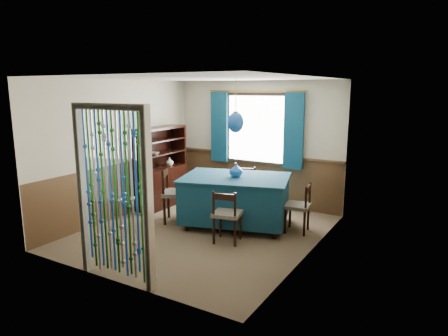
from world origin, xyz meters
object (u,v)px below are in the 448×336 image
Objects in this scene: pendant_lamp at (236,122)px; vase_sideboard at (169,161)px; sideboard at (161,178)px; chair_far at (244,189)px; chair_near at (227,215)px; chair_left at (175,193)px; chair_right at (299,206)px; vase_table at (236,171)px; bowl_shelf at (154,153)px; dining_table at (235,198)px.

vase_sideboard is (-1.81, 0.50, -0.90)m from pendant_lamp.
pendant_lamp is at bearing -8.88° from sideboard.
chair_near is at bearing 91.97° from chair_far.
chair_left reaches higher than chair_far.
chair_right is 4.44× the size of vase_sideboard.
chair_far is 1.38m from chair_left.
sideboard is at bearing 140.59° from chair_near.
vase_table is 1.88m from vase_sideboard.
chair_right is (1.30, -0.53, -0.02)m from chair_far.
chair_far is 0.54× the size of sideboard.
dining_table is at bearing -1.28° from bowl_shelf.
chair_right is 4.11× the size of bowl_shelf.
chair_near is 0.96m from vase_table.
chair_left is 5.22× the size of vase_sideboard.
bowl_shelf is at bearing 162.37° from dining_table.
pendant_lamp is at bearing -15.46° from vase_sideboard.
chair_near is 0.98× the size of chair_far.
chair_far is 4.62× the size of vase_sideboard.
chair_near is at bearing 44.75° from chair_left.
dining_table is 0.81m from chair_far.
chair_near is at bearing 133.61° from chair_right.
vase_table is (0.24, -0.77, 0.52)m from chair_far.
dining_table is 9.54× the size of vase_table.
sideboard reaches higher than chair_near.
dining_table reaches higher than chair_far.
sideboard is at bearing 81.03° from chair_right.
dining_table is at bearing -157.93° from vase_table.
chair_right is at bearing 13.01° from pendant_lamp.
chair_far is 1.71m from sideboard.
chair_left is (-1.30, 0.40, 0.06)m from chair_near.
chair_near is 2.39m from sideboard.
vase_table reaches higher than vase_sideboard.
sideboard is at bearing 103.13° from bowl_shelf.
pendant_lamp reaches higher than chair_right.
chair_far is 1.04× the size of chair_right.
chair_left is 4.83× the size of bowl_shelf.
dining_table is 1.29× the size of sideboard.
vase_sideboard is (-2.08, 1.26, 0.44)m from chair_near.
vase_sideboard reaches higher than dining_table.
dining_table is 1.09m from chair_right.
vase_sideboard is (0.06, 0.20, 0.33)m from sideboard.
chair_near is at bearing -70.49° from pendant_lamp.
chair_right is at bearing 12.95° from vase_table.
chair_left is (-1.03, -0.35, 0.02)m from dining_table.
bowl_shelf reaches higher than chair_near.
chair_far is 1.86m from bowl_shelf.
chair_left is at bearing -161.02° from vase_table.
pendant_lamp is at bearing 80.99° from chair_left.
chair_near is 2.47m from vase_sideboard.
chair_far is at bearing 116.81° from chair_left.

